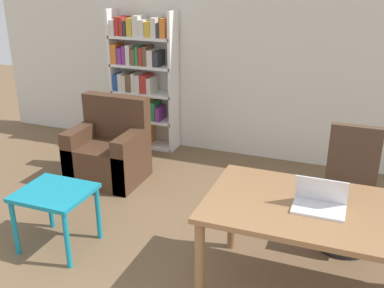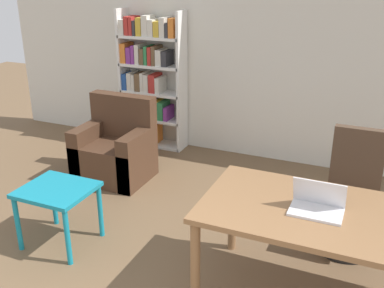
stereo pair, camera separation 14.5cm
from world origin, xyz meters
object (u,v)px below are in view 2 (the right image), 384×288
(office_chair, at_px, (352,197))
(bookshelf, at_px, (149,81))
(laptop, at_px, (317,205))
(armchair, at_px, (116,152))
(side_table_blue, at_px, (58,197))
(desk, at_px, (332,224))

(office_chair, relative_size, bookshelf, 0.58)
(laptop, distance_m, armchair, 2.78)
(laptop, relative_size, office_chair, 0.33)
(laptop, xyz_separation_m, office_chair, (0.18, 0.89, -0.34))
(side_table_blue, distance_m, bookshelf, 2.52)
(armchair, height_order, bookshelf, bookshelf)
(desk, relative_size, armchair, 1.90)
(office_chair, bearing_deg, bookshelf, 151.97)
(office_chair, relative_size, side_table_blue, 1.78)
(laptop, height_order, side_table_blue, laptop)
(side_table_blue, xyz_separation_m, bookshelf, (-0.43, 2.45, 0.44))
(office_chair, distance_m, armchair, 2.64)
(desk, relative_size, side_table_blue, 3.02)
(desk, height_order, office_chair, office_chair)
(office_chair, distance_m, bookshelf, 3.15)
(desk, distance_m, laptop, 0.18)
(desk, bearing_deg, armchair, 154.08)
(laptop, distance_m, office_chair, 0.97)
(armchair, bearing_deg, bookshelf, 97.40)
(bookshelf, bearing_deg, desk, -41.01)
(laptop, bearing_deg, bookshelf, 137.50)
(office_chair, relative_size, armchair, 1.12)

